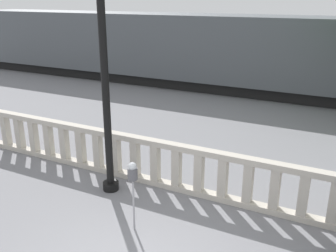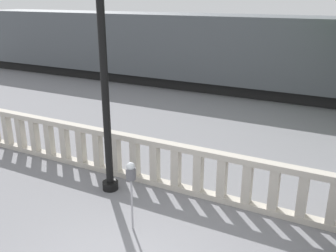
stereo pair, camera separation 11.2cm
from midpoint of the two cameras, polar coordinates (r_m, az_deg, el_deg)
The scene contains 4 objects.
balustrade at distance 8.90m, azimuth 5.01°, elevation -7.04°, with size 17.40×0.24×1.21m.
lamppost at distance 8.49m, azimuth -9.39°, elevation 8.84°, with size 0.39×0.39×5.76m.
parking_meter at distance 7.39m, azimuth -5.24°, elevation -7.46°, with size 0.20×0.20×1.49m.
train_near at distance 19.63m, azimuth 5.18°, elevation 11.48°, with size 29.09×3.10×4.27m.
Camera 2 is at (3.07, -4.00, 4.52)m, focal length 40.00 mm.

